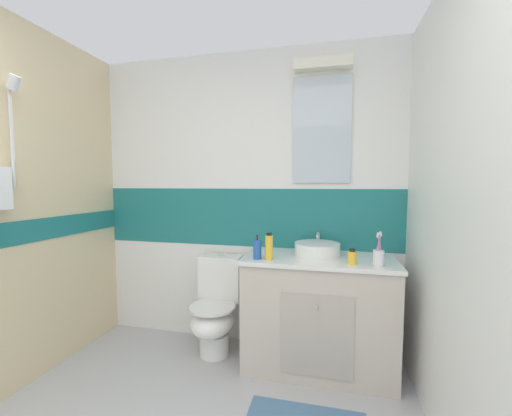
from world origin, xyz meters
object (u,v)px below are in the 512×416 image
object	(u,v)px
sink_basin	(317,249)
toothbrush_cup	(378,256)
shampoo_bottle_tall	(269,247)
toilet	(216,309)
lotion_bottle_short	(352,257)
soap_dispenser	(257,249)

from	to	relation	value
sink_basin	toothbrush_cup	size ratio (longest dim) A/B	1.68
sink_basin	toothbrush_cup	world-z (taller)	toothbrush_cup
toothbrush_cup	shampoo_bottle_tall	world-z (taller)	toothbrush_cup
toilet	lotion_bottle_short	world-z (taller)	lotion_bottle_short
shampoo_bottle_tall	sink_basin	bearing A→B (deg)	33.18
soap_dispenser	lotion_bottle_short	world-z (taller)	soap_dispenser
toothbrush_cup	shampoo_bottle_tall	distance (m)	0.74
toothbrush_cup	shampoo_bottle_tall	bearing A→B (deg)	-179.81
shampoo_bottle_tall	lotion_bottle_short	distance (m)	0.57
sink_basin	shampoo_bottle_tall	bearing A→B (deg)	-146.82
soap_dispenser	lotion_bottle_short	distance (m)	0.66
toothbrush_cup	soap_dispenser	bearing A→B (deg)	179.89
toothbrush_cup	shampoo_bottle_tall	size ratio (longest dim) A/B	1.16
sink_basin	lotion_bottle_short	bearing A→B (deg)	-41.63
shampoo_bottle_tall	soap_dispenser	bearing A→B (deg)	177.34
toilet	toothbrush_cup	size ratio (longest dim) A/B	3.50
toilet	soap_dispenser	xyz separation A→B (m)	(0.39, -0.19, 0.55)
sink_basin	lotion_bottle_short	size ratio (longest dim) A/B	3.53
soap_dispenser	toothbrush_cup	bearing A→B (deg)	-0.11
toothbrush_cup	toilet	bearing A→B (deg)	171.08
lotion_bottle_short	toothbrush_cup	bearing A→B (deg)	-0.10
toilet	lotion_bottle_short	size ratio (longest dim) A/B	7.34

